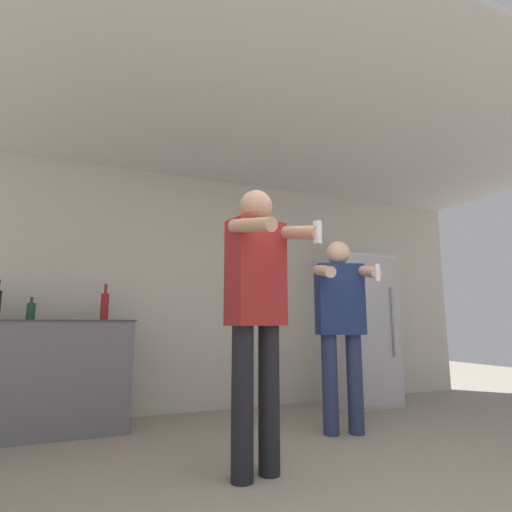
# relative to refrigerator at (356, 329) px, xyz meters

# --- Properties ---
(wall_back) EXTENTS (7.00, 0.06, 2.55)m
(wall_back) POSITION_rel_refrigerator_xyz_m (-1.70, 0.37, 0.43)
(wall_back) COLOR beige
(wall_back) RESTS_ON ground_plane
(ceiling_slab) EXTENTS (7.00, 3.31, 0.05)m
(ceiling_slab) POSITION_rel_refrigerator_xyz_m (-1.70, -1.06, 1.73)
(ceiling_slab) COLOR silver
(ceiling_slab) RESTS_ON wall_back
(refrigerator) EXTENTS (0.75, 0.71, 1.70)m
(refrigerator) POSITION_rel_refrigerator_xyz_m (0.00, 0.00, 0.00)
(refrigerator) COLOR silver
(refrigerator) RESTS_ON ground_plane
(counter) EXTENTS (1.46, 0.68, 0.94)m
(counter) POSITION_rel_refrigerator_xyz_m (-3.25, 0.01, -0.38)
(counter) COLOR slate
(counter) RESTS_ON ground_plane
(bottle_short_whiskey) EXTENTS (0.07, 0.07, 0.35)m
(bottle_short_whiskey) POSITION_rel_refrigerator_xyz_m (-2.78, 0.00, 0.23)
(bottle_short_whiskey) COLOR maroon
(bottle_short_whiskey) RESTS_ON counter
(bottle_brown_liquor) EXTENTS (0.07, 0.07, 0.21)m
(bottle_brown_liquor) POSITION_rel_refrigerator_xyz_m (-3.38, 0.00, 0.18)
(bottle_brown_liquor) COLOR #194723
(bottle_brown_liquor) RESTS_ON counter
(person_woman_foreground) EXTENTS (0.51, 0.58, 1.79)m
(person_woman_foreground) POSITION_rel_refrigerator_xyz_m (-1.92, -1.59, 0.19)
(person_woman_foreground) COLOR black
(person_woman_foreground) RESTS_ON ground_plane
(person_man_side) EXTENTS (0.56, 0.59, 1.64)m
(person_man_side) POSITION_rel_refrigerator_xyz_m (-0.89, -0.99, 0.11)
(person_man_side) COLOR navy
(person_man_side) RESTS_ON ground_plane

